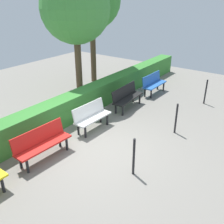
{
  "coord_description": "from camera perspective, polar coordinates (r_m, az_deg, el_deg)",
  "views": [
    {
      "loc": [
        4.67,
        4.0,
        4.05
      ],
      "look_at": [
        -1.34,
        -0.38,
        0.55
      ],
      "focal_mm": 40.62,
      "sensor_mm": 36.0,
      "label": 1
    }
  ],
  "objects": [
    {
      "name": "ground_plane",
      "position": [
        7.36,
        -3.8,
        -8.23
      ],
      "size": [
        19.41,
        19.41,
        0.0
      ],
      "primitive_type": "plane",
      "color": "gray"
    },
    {
      "name": "bench_blue",
      "position": [
        11.32,
        9.32,
        6.48
      ],
      "size": [
        1.47,
        0.48,
        0.86
      ],
      "rotation": [
        0.0,
        0.0,
        -0.02
      ],
      "color": "blue",
      "rests_on": "ground_plane"
    },
    {
      "name": "bench_black",
      "position": [
        9.69,
        3.33,
        3.56
      ],
      "size": [
        1.65,
        0.54,
        0.86
      ],
      "rotation": [
        0.0,
        0.0,
        0.05
      ],
      "color": "black",
      "rests_on": "ground_plane"
    },
    {
      "name": "bench_white",
      "position": [
        8.17,
        -4.67,
        -0.82
      ],
      "size": [
        1.39,
        0.51,
        0.86
      ],
      "rotation": [
        0.0,
        0.0,
        -0.03
      ],
      "color": "white",
      "rests_on": "ground_plane"
    },
    {
      "name": "bench_red",
      "position": [
        6.98,
        -15.51,
        -6.56
      ],
      "size": [
        1.61,
        0.53,
        0.86
      ],
      "rotation": [
        0.0,
        0.0,
        -0.05
      ],
      "color": "red",
      "rests_on": "ground_plane"
    },
    {
      "name": "hedge_row",
      "position": [
        8.89,
        -9.51,
        0.93
      ],
      "size": [
        15.41,
        0.64,
        0.89
      ],
      "primitive_type": "cube",
      "color": "#387F33",
      "rests_on": "ground_plane"
    },
    {
      "name": "tree_near",
      "position": [
        12.38,
        -4.63,
        23.81
      ],
      "size": [
        2.63,
        2.63,
        5.1
      ],
      "color": "brown",
      "rests_on": "ground_plane"
    },
    {
      "name": "tree_mid",
      "position": [
        10.65,
        -8.27,
        22.05
      ],
      "size": [
        2.75,
        2.75,
        4.91
      ],
      "color": "brown",
      "rests_on": "ground_plane"
    },
    {
      "name": "railing_post_near",
      "position": [
        10.73,
        20.33,
        4.26
      ],
      "size": [
        0.06,
        0.06,
        1.0
      ],
      "primitive_type": "cylinder",
      "color": "black",
      "rests_on": "ground_plane"
    },
    {
      "name": "railing_post_mid",
      "position": [
        8.15,
        14.23,
        -1.45
      ],
      "size": [
        0.06,
        0.06,
        1.0
      ],
      "primitive_type": "cylinder",
      "color": "black",
      "rests_on": "ground_plane"
    },
    {
      "name": "railing_post_far",
      "position": [
        6.17,
        4.92,
        -10.02
      ],
      "size": [
        0.06,
        0.06,
        1.0
      ],
      "primitive_type": "cylinder",
      "color": "black",
      "rests_on": "ground_plane"
    }
  ]
}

